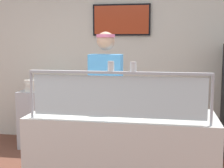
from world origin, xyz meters
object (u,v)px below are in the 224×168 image
pizza_tray (101,111)px  parmesan_shaker (111,67)px  pizza_server (103,109)px  pizza_box_stack (44,85)px  worker_figure (106,97)px  pepper_flake_shaker (133,67)px

pizza_tray → parmesan_shaker: bearing=-64.7°
parmesan_shaker → pizza_tray: bearing=115.3°
pizza_server → parmesan_shaker: bearing=-70.7°
parmesan_shaker → pizza_box_stack: (-1.42, 1.96, -0.45)m
pizza_box_stack → parmesan_shaker: bearing=-54.1°
pizza_server → worker_figure: worker_figure is taller
pepper_flake_shaker → worker_figure: (-0.42, 0.93, -0.42)m
pizza_tray → pizza_box_stack: pizza_box_stack is taller
parmesan_shaker → pepper_flake_shaker: bearing=-0.0°
pizza_tray → worker_figure: worker_figure is taller
pizza_tray → parmesan_shaker: parmesan_shaker is taller
pizza_server → parmesan_shaker: 0.57m
pepper_flake_shaker → pizza_tray: bearing=136.1°
pepper_flake_shaker → worker_figure: size_ratio=0.05×
parmesan_shaker → pizza_box_stack: 2.46m
pepper_flake_shaker → worker_figure: 1.10m
pizza_server → worker_figure: size_ratio=0.16×
worker_figure → pizza_box_stack: worker_figure is taller
pizza_server → pizza_box_stack: pizza_box_stack is taller
pepper_flake_shaker → pizza_box_stack: 2.58m
worker_figure → pizza_box_stack: bearing=139.1°
pizza_server → pepper_flake_shaker: 0.64m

